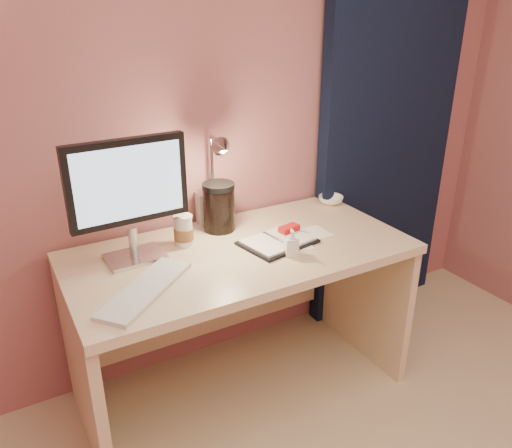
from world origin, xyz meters
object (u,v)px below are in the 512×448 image
monitor (128,190)px  product_box (208,208)px  keyboard (146,289)px  desk_lamp (226,172)px  coffee_cup (184,231)px  lotion_bottle (292,242)px  clear_cup (219,216)px  planner (279,240)px  desk (233,288)px  dark_jar (219,209)px  bowl (331,200)px

monitor → product_box: (0.40, 0.19, -0.21)m
keyboard → desk_lamp: size_ratio=1.01×
monitor → keyboard: size_ratio=1.10×
coffee_cup → desk_lamp: 0.31m
lotion_bottle → clear_cup: bearing=111.3°
planner → coffee_cup: coffee_cup is taller
planner → desk_lamp: size_ratio=0.75×
monitor → keyboard: 0.38m
planner → product_box: size_ratio=2.21×
desk → desk_lamp: desk_lamp is taller
planner → lotion_bottle: bearing=-108.1°
keyboard → coffee_cup: bearing=7.5°
desk_lamp → dark_jar: bearing=144.0°
monitor → lotion_bottle: monitor is taller
desk → monitor: size_ratio=2.90×
monitor → dark_jar: (0.41, 0.09, -0.19)m
bowl → lotion_bottle: size_ratio=1.13×
lotion_bottle → dark_jar: 0.39m
dark_jar → product_box: (-0.01, 0.09, -0.02)m
planner → clear_cup: clear_cup is taller
bowl → keyboard: bearing=-161.0°
clear_cup → bowl: bearing=1.4°
planner → product_box: (-0.17, 0.34, 0.06)m
monitor → desk_lamp: size_ratio=1.11×
coffee_cup → keyboard: bearing=-131.9°
monitor → clear_cup: (0.41, 0.10, -0.23)m
planner → coffee_cup: bearing=142.5°
desk_lamp → desk: bearing=-98.2°
desk → bowl: bowl is taller
desk → keyboard: 0.54m
monitor → clear_cup: size_ratio=3.79×
desk_lamp → keyboard: bearing=-136.7°
clear_cup → desk_lamp: 0.21m
lotion_bottle → product_box: product_box is taller
monitor → product_box: size_ratio=3.26×
product_box → monitor: bearing=-148.5°
desk → coffee_cup: coffee_cup is taller
monitor → dark_jar: 0.46m
desk → dark_jar: bearing=86.5°
keyboard → bowl: bowl is taller
bowl → clear_cup: bearing=-178.6°
planner → coffee_cup: 0.40m
coffee_cup → clear_cup: size_ratio=1.02×
dark_jar → bowl: bearing=1.6°
desk → desk_lamp: size_ratio=3.22×
monitor → planner: 0.65m
coffee_cup → product_box: product_box is taller
desk → lotion_bottle: (0.15, -0.22, 0.28)m
keyboard → clear_cup: size_ratio=3.43×
bowl → lotion_bottle: (-0.49, -0.38, 0.04)m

